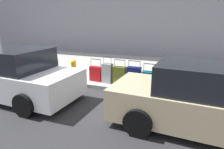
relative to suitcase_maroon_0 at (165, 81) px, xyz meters
The scene contains 12 objects.
ground_plane 3.27m from the suitcase_maroon_0, ahead, with size 40.00×40.00×0.00m, color #28282B.
sidewalk_curb 3.77m from the suitcase_maroon_0, 31.59° to the right, with size 18.00×5.00×0.14m, color #9E9B93.
suitcase_maroon_0 is the anchor object (origin of this frame).
suitcase_teal_1 0.56m from the suitcase_maroon_0, 13.42° to the left, with size 0.48×0.29×0.89m.
suitcase_navy_2 1.10m from the suitcase_maroon_0, ahead, with size 0.49×0.26×0.94m.
suitcase_olive_3 1.63m from the suitcase_maroon_0, ahead, with size 0.47×0.25×0.93m.
suitcase_silver_4 2.12m from the suitcase_maroon_0, ahead, with size 0.39×0.29×1.01m.
suitcase_red_5 2.62m from the suitcase_maroon_0, ahead, with size 0.50×0.24×0.88m.
fire_hydrant 3.60m from the suitcase_maroon_0, ahead, with size 0.39×0.21×0.78m.
bollard_post 4.31m from the suitcase_maroon_0, ahead, with size 0.15×0.15×0.78m, color #333338.
parked_car_beige_0 2.39m from the suitcase_maroon_0, 118.25° to the left, with size 4.46×2.14×1.55m.
parked_car_white_1 5.03m from the suitcase_maroon_0, 24.66° to the left, with size 4.42×2.17×1.60m.
Camera 1 is at (-3.70, 6.01, 2.47)m, focal length 30.92 mm.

